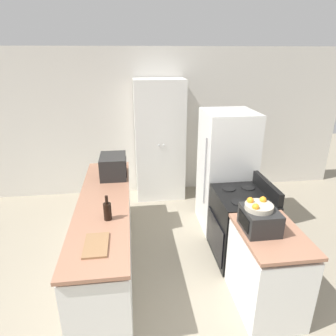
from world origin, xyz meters
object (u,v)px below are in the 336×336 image
fruit_bowl (258,206)px  microwave (113,166)px  stove (241,226)px  wine_bottle (107,211)px  refrigerator (226,171)px  pantry_cabinet (160,141)px  toaster_oven (260,220)px

fruit_bowl → microwave: bearing=133.0°
stove → wine_bottle: 1.73m
wine_bottle → refrigerator: bearing=35.4°
refrigerator → wine_bottle: (-1.63, -1.16, 0.11)m
pantry_cabinet → stove: size_ratio=2.01×
stove → wine_bottle: wine_bottle is taller
wine_bottle → toaster_oven: bearing=-14.8°
toaster_oven → fruit_bowl: 0.15m
toaster_oven → microwave: bearing=133.2°
microwave → stove: bearing=-26.7°
wine_bottle → microwave: bearing=89.1°
microwave → fruit_bowl: 2.10m
refrigerator → fruit_bowl: bearing=-96.8°
wine_bottle → toaster_oven: (1.47, -0.39, 0.01)m
stove → microwave: (-1.59, 0.80, 0.58)m
microwave → toaster_oven: 2.13m
refrigerator → wine_bottle: 2.01m
refrigerator → wine_bottle: bearing=-144.6°
refrigerator → fruit_bowl: refrigerator is taller
microwave → fruit_bowl: bearing=-47.0°
refrigerator → toaster_oven: bearing=-95.9°
microwave → pantry_cabinet: bearing=55.6°
pantry_cabinet → refrigerator: bearing=-52.3°
refrigerator → toaster_oven: refrigerator is taller
pantry_cabinet → refrigerator: (0.86, -1.11, -0.17)m
refrigerator → fruit_bowl: (-0.18, -1.54, 0.26)m
microwave → fruit_bowl: fruit_bowl is taller
toaster_oven → pantry_cabinet: bearing=104.7°
microwave → wine_bottle: microwave is taller
toaster_oven → fruit_bowl: (-0.02, 0.02, 0.14)m
stove → fruit_bowl: bearing=-101.9°
pantry_cabinet → fruit_bowl: pantry_cabinet is taller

